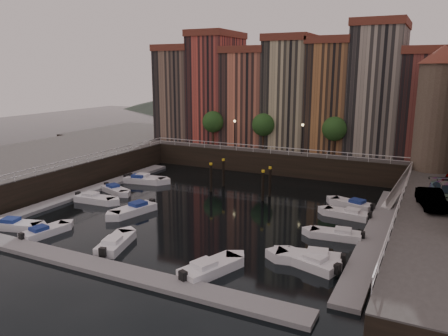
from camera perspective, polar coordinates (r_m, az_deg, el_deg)
The scene contains 30 objects.
ground at distance 46.42m, azimuth -0.89°, elevation -5.06°, with size 200.00×200.00×0.00m, color black.
quay_far at distance 69.54m, azimuth 8.93°, elevation 2.05°, with size 80.00×20.00×3.00m, color black.
quay_left at distance 62.27m, azimuth -25.40°, elevation -0.28°, with size 20.00×36.00×3.00m, color black.
dock_left at distance 54.68m, azimuth -16.69°, elevation -2.67°, with size 2.00×28.00×0.35m, color gray.
dock_right at distance 40.99m, azimuth 19.22°, elevation -7.98°, with size 2.00×28.00×0.35m, color gray.
dock_near at distance 33.20m, azimuth -14.75°, elevation -12.65°, with size 30.00×2.00×0.35m, color gray.
mountains at distance 150.59m, azimuth 19.48°, elevation 9.61°, with size 145.00×100.00×18.00m.
far_terrace at distance 65.14m, azimuth 11.36°, elevation 9.63°, with size 48.70×10.30×17.50m.
corner_tower at distance 53.97m, azimuth 26.19°, elevation 7.20°, with size 5.20×5.20×13.80m.
promenade_trees at distance 61.89m, azimuth 5.72°, elevation 5.61°, with size 21.20×3.20×5.20m.
street_lamps at distance 60.93m, azimuth 5.67°, elevation 4.84°, with size 10.36×0.36×4.18m.
railings at distance 49.70m, azimuth 1.66°, elevation 0.65°, with size 36.08×34.04×0.52m.
gangway at distance 50.91m, azimuth 21.98°, elevation -2.16°, with size 2.78×8.32×3.73m.
mooring_pilings at distance 50.88m, azimuth 2.21°, elevation -1.54°, with size 7.34×3.99×3.78m.
boat_left_0 at distance 44.29m, azimuth -25.56°, elevation -6.74°, with size 4.80×2.82×1.08m.
boat_left_1 at distance 49.85m, azimuth -16.54°, elevation -3.89°, with size 4.91×2.06×1.11m.
boat_left_2 at distance 53.04m, azimuth -14.06°, elevation -2.79°, with size 4.51×2.99×1.02m.
boat_left_3 at distance 56.84m, azimuth -10.64°, elevation -1.54°, with size 5.14×2.59×1.15m.
boat_left_4 at distance 57.12m, azimuth -10.11°, elevation -1.45°, with size 5.17×2.45×1.16m.
boat_right_0 at distance 33.39m, azimuth 11.11°, elevation -11.92°, with size 4.98×3.06×1.12m.
boat_right_1 at distance 33.96m, azimuth 11.20°, elevation -11.47°, with size 5.20×2.65×1.17m.
boat_right_2 at distance 39.08m, azimuth 14.57°, elevation -8.42°, with size 4.59×2.08×1.03m.
boat_right_3 at distance 44.69m, azimuth 15.86°, elevation -5.79°, with size 4.62×2.10×1.04m.
boat_right_4 at distance 47.89m, azimuth 16.47°, elevation -4.58°, with size 4.80×2.98×1.08m.
boat_near_0 at distance 41.63m, azimuth -22.44°, elevation -7.68°, with size 2.27×4.53×1.02m.
boat_near_1 at distance 37.08m, azimuth -14.02°, elevation -9.52°, with size 2.90×4.93×1.10m.
boat_near_3 at distance 31.77m, azimuth -1.88°, elevation -12.96°, with size 3.42×5.25×1.18m.
car_b at distance 39.55m, azimuth 25.46°, elevation -3.80°, with size 1.61×4.63×1.52m, color gray.
car_c at distance 41.93m, azimuth 27.22°, elevation -3.05°, with size 2.22×5.47×1.59m, color gray.
boat_extra_20 at distance 45.09m, azimuth -11.65°, elevation -5.34°, with size 2.94×5.22×1.17m.
Camera 1 is at (20.22, -39.32, 14.15)m, focal length 35.00 mm.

